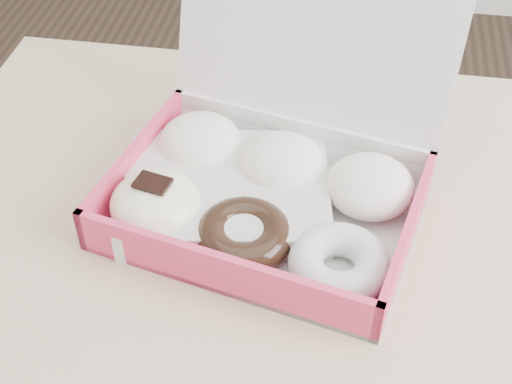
# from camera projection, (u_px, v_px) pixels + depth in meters

# --- Properties ---
(table) EXTENTS (1.20, 0.80, 0.75)m
(table) POSITION_uv_depth(u_px,v_px,m) (407.00, 327.00, 0.80)
(table) COLOR tan
(table) RESTS_ON ground
(donut_box) EXTENTS (0.39, 0.37, 0.24)m
(donut_box) POSITION_uv_depth(u_px,v_px,m) (268.00, 180.00, 0.80)
(donut_box) COLOR white
(donut_box) RESTS_ON table
(newspapers) EXTENTS (0.26, 0.22, 0.04)m
(newspapers) POSITION_uv_depth(u_px,v_px,m) (227.00, 193.00, 0.82)
(newspapers) COLOR white
(newspapers) RESTS_ON table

